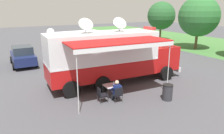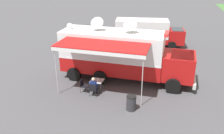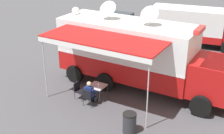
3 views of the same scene
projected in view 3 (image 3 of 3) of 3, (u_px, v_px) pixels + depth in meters
ground_plane at (126, 83)px, 16.82m from camera, size 100.00×100.00×0.00m
lot_stripe at (149, 62)px, 19.52m from camera, size 0.41×4.80×0.01m
command_truck at (139, 53)px, 15.67m from camera, size 5.20×9.62×4.53m
folding_table at (97, 87)px, 14.97m from camera, size 0.85×0.85×0.73m
water_bottle at (98, 85)px, 14.79m from camera, size 0.07×0.07×0.22m
folding_chair_at_table at (88, 96)px, 14.39m from camera, size 0.51×0.51×0.87m
folding_chair_beside_table at (79, 89)px, 15.08m from camera, size 0.51×0.51×0.87m
seated_responder at (90, 92)px, 14.49m from camera, size 0.68×0.57×1.25m
trash_bin at (129, 123)px, 12.46m from camera, size 0.57×0.57×0.91m
support_truck at (194, 26)px, 22.21m from camera, size 2.88×6.98×2.70m
car_behind_truck at (120, 25)px, 24.51m from camera, size 4.23×2.08×1.76m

